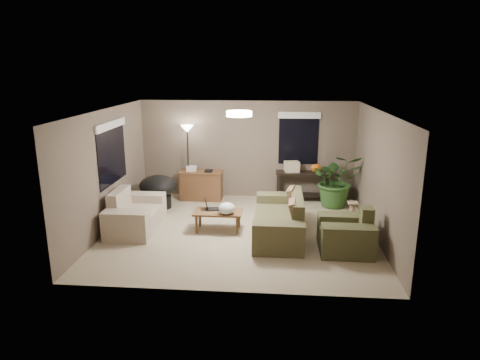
# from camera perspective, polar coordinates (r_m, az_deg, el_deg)

# --- Properties ---
(room_shell) EXTENTS (5.50, 5.50, 5.50)m
(room_shell) POSITION_cam_1_polar(r_m,az_deg,el_deg) (8.62, -0.11, 0.94)
(room_shell) COLOR tan
(room_shell) RESTS_ON ground
(main_sofa) EXTENTS (0.95, 2.20, 0.85)m
(main_sofa) POSITION_cam_1_polar(r_m,az_deg,el_deg) (8.74, 5.40, -5.50)
(main_sofa) COLOR #4A482C
(main_sofa) RESTS_ON ground
(throw_pillows) EXTENTS (0.31, 1.37, 0.47)m
(throw_pillows) POSITION_cam_1_polar(r_m,az_deg,el_deg) (8.63, 7.16, -3.32)
(throw_pillows) COLOR #8C7251
(throw_pillows) RESTS_ON main_sofa
(loveseat) EXTENTS (0.90, 1.60, 0.85)m
(loveseat) POSITION_cam_1_polar(r_m,az_deg,el_deg) (9.28, -13.90, -4.62)
(loveseat) COLOR beige
(loveseat) RESTS_ON ground
(armchair) EXTENTS (0.95, 1.00, 0.85)m
(armchair) POSITION_cam_1_polar(r_m,az_deg,el_deg) (8.24, 13.98, -7.17)
(armchair) COLOR #494A2C
(armchair) RESTS_ON ground
(coffee_table) EXTENTS (1.00, 0.55, 0.42)m
(coffee_table) POSITION_cam_1_polar(r_m,az_deg,el_deg) (8.93, -2.95, -4.55)
(coffee_table) COLOR brown
(coffee_table) RESTS_ON ground
(laptop) EXTENTS (0.41, 0.30, 0.24)m
(laptop) POSITION_cam_1_polar(r_m,az_deg,el_deg) (9.01, -3.94, -3.57)
(laptop) COLOR black
(laptop) RESTS_ON coffee_table
(plastic_bag) EXTENTS (0.39, 0.36, 0.24)m
(plastic_bag) POSITION_cam_1_polar(r_m,az_deg,el_deg) (8.71, -1.79, -3.80)
(plastic_bag) COLOR white
(plastic_bag) RESTS_ON coffee_table
(desk) EXTENTS (1.10, 0.50, 0.75)m
(desk) POSITION_cam_1_polar(r_m,az_deg,el_deg) (11.02, -5.16, -0.69)
(desk) COLOR brown
(desk) RESTS_ON ground
(desk_papers) EXTENTS (0.68, 0.27, 0.12)m
(desk_papers) POSITION_cam_1_polar(r_m,az_deg,el_deg) (10.93, -6.03, 1.45)
(desk_papers) COLOR silver
(desk_papers) RESTS_ON desk
(console_table) EXTENTS (1.30, 0.40, 0.75)m
(console_table) POSITION_cam_1_polar(r_m,az_deg,el_deg) (10.99, 8.16, -0.51)
(console_table) COLOR black
(console_table) RESTS_ON ground
(pumpkin) EXTENTS (0.26, 0.26, 0.21)m
(pumpkin) POSITION_cam_1_polar(r_m,az_deg,el_deg) (10.91, 10.08, 1.57)
(pumpkin) COLOR orange
(pumpkin) RESTS_ON console_table
(cardboard_box) EXTENTS (0.40, 0.33, 0.26)m
(cardboard_box) POSITION_cam_1_polar(r_m,az_deg,el_deg) (10.87, 6.93, 1.78)
(cardboard_box) COLOR beige
(cardboard_box) RESTS_ON console_table
(papasan_chair) EXTENTS (0.99, 0.99, 0.80)m
(papasan_chair) POSITION_cam_1_polar(r_m,az_deg,el_deg) (10.50, -10.85, -1.20)
(papasan_chair) COLOR black
(papasan_chair) RESTS_ON ground
(floor_lamp) EXTENTS (0.32, 0.32, 1.91)m
(floor_lamp) POSITION_cam_1_polar(r_m,az_deg,el_deg) (10.87, -7.03, 5.63)
(floor_lamp) COLOR black
(floor_lamp) RESTS_ON ground
(ceiling_fixture) EXTENTS (0.50, 0.50, 0.10)m
(ceiling_fixture) POSITION_cam_1_polar(r_m,az_deg,el_deg) (8.41, -0.12, 8.83)
(ceiling_fixture) COLOR white
(ceiling_fixture) RESTS_ON room_shell
(houseplant) EXTENTS (1.20, 1.33, 1.04)m
(houseplant) POSITION_cam_1_polar(r_m,az_deg,el_deg) (10.66, 12.72, -0.76)
(houseplant) COLOR #2D5923
(houseplant) RESTS_ON ground
(cat_scratching_post) EXTENTS (0.32, 0.32, 0.50)m
(cat_scratching_post) POSITION_cam_1_polar(r_m,az_deg,el_deg) (9.62, 14.72, -4.50)
(cat_scratching_post) COLOR tan
(cat_scratching_post) RESTS_ON ground
(window_left) EXTENTS (0.05, 1.56, 1.33)m
(window_left) POSITION_cam_1_polar(r_m,az_deg,el_deg) (9.43, -16.77, 4.83)
(window_left) COLOR black
(window_left) RESTS_ON room_shell
(window_back) EXTENTS (1.06, 0.05, 1.33)m
(window_back) POSITION_cam_1_polar(r_m,az_deg,el_deg) (10.94, 7.86, 6.67)
(window_back) COLOR black
(window_back) RESTS_ON room_shell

